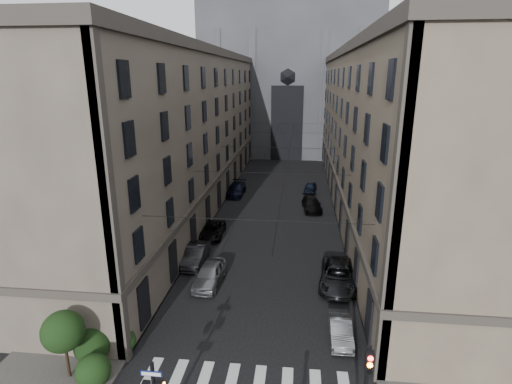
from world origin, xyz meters
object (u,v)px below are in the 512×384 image
(car_left_midnear, at_px, (196,255))
(car_left_midfar, at_px, (212,230))
(car_left_near, at_px, (210,274))
(car_left_far, at_px, (236,189))
(gothic_tower, at_px, (290,65))
(car_right_midnear, at_px, (338,275))
(car_right_midfar, at_px, (312,204))
(car_right_near, at_px, (340,330))
(car_right_far, at_px, (310,188))

(car_left_midnear, distance_m, car_left_midfar, 6.13)
(car_left_near, distance_m, car_left_far, 24.41)
(gothic_tower, relative_size, car_left_midnear, 11.94)
(car_right_midnear, bearing_deg, car_left_near, -168.62)
(car_right_midfar, bearing_deg, car_right_near, -93.73)
(car_left_near, height_order, car_right_near, car_left_near)
(car_right_midnear, height_order, car_right_midfar, car_right_midnear)
(car_left_midnear, relative_size, car_right_midnear, 0.82)
(gothic_tower, height_order, car_left_near, gothic_tower)
(car_left_near, height_order, car_left_midfar, car_left_near)
(car_left_near, distance_m, car_right_near, 11.22)
(car_left_midnear, height_order, car_left_midfar, car_left_midnear)
(car_left_midfar, bearing_deg, car_left_far, 87.98)
(car_left_midfar, xyz_separation_m, car_right_midfar, (10.24, 9.42, 0.07))
(car_left_near, bearing_deg, car_left_midfar, 104.13)
(gothic_tower, distance_m, car_right_near, 67.82)
(gothic_tower, xyz_separation_m, car_left_near, (-4.20, -59.57, -16.97))
(car_right_near, distance_m, car_right_far, 32.65)
(car_left_far, bearing_deg, car_left_near, -83.97)
(gothic_tower, height_order, car_left_midfar, gothic_tower)
(car_right_near, bearing_deg, car_left_midnear, 141.21)
(car_left_midnear, xyz_separation_m, car_left_midfar, (0.16, 6.12, -0.14))
(car_left_far, distance_m, car_right_far, 10.46)
(car_right_midnear, height_order, car_right_far, car_right_midnear)
(car_left_midfar, xyz_separation_m, car_left_far, (0.08, 14.86, 0.13))
(gothic_tower, height_order, car_left_far, gothic_tower)
(gothic_tower, bearing_deg, car_right_far, -82.70)
(gothic_tower, relative_size, car_right_midnear, 9.75)
(car_left_near, bearing_deg, gothic_tower, 89.12)
(car_left_near, xyz_separation_m, car_right_near, (9.59, -5.83, -0.19))
(gothic_tower, distance_m, car_left_midfar, 53.27)
(car_left_midnear, distance_m, car_right_far, 25.64)
(car_left_near, bearing_deg, car_right_near, -28.14)
(car_left_midnear, relative_size, car_right_near, 1.26)
(car_right_near, bearing_deg, car_left_midfar, 126.37)
(car_right_midfar, bearing_deg, car_left_near, -120.43)
(car_left_far, distance_m, car_right_midnear, 26.25)
(gothic_tower, distance_m, car_right_midnear, 61.37)
(car_right_far, bearing_deg, car_left_near, -100.51)
(car_right_near, bearing_deg, car_right_midfar, 92.39)
(car_right_midnear, bearing_deg, car_left_far, 122.99)
(car_left_midnear, height_order, car_right_midfar, car_left_midnear)
(car_right_near, bearing_deg, car_right_far, 91.72)
(gothic_tower, bearing_deg, car_right_near, -85.29)
(car_left_near, relative_size, car_left_midfar, 1.01)
(gothic_tower, distance_m, car_right_far, 37.21)
(car_left_midfar, relative_size, car_right_far, 1.23)
(car_left_far, bearing_deg, car_right_near, -67.49)
(car_left_midfar, relative_size, car_right_near, 1.24)
(car_right_near, height_order, car_right_midfar, car_right_midfar)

